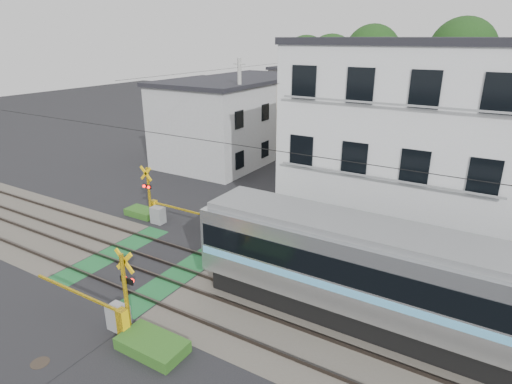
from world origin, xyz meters
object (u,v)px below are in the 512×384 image
Objects in this scene: apartment_block at (407,140)px; crossing_signal_far at (157,210)px; crossing_signal_near at (118,313)px; pedestrian at (371,119)px; manhole_cover at (40,363)px.

crossing_signal_far is at bearing -152.22° from apartment_block.
apartment_block reaches higher than crossing_signal_near.
pedestrian reaches higher than manhole_cover.
pedestrian is 40.78m from manhole_cover.
crossing_signal_far is 31.13m from pedestrian.
apartment_block is at bearing 65.78° from crossing_signal_near.
apartment_block reaches higher than pedestrian.
crossing_signal_near and crossing_signal_far have the same top height.
crossing_signal_far reaches higher than pedestrian.
manhole_cover is at bearing -113.77° from apartment_block.
apartment_block reaches higher than crossing_signal_far.
apartment_block is 18.28× the size of manhole_cover.
apartment_block is 27.06m from pedestrian.
crossing_signal_near reaches higher than pedestrian.
crossing_signal_far is 0.46× the size of apartment_block.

